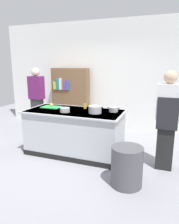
# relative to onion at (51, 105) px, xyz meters

# --- Properties ---
(ground_plane) EXTENTS (10.00, 10.00, 0.00)m
(ground_plane) POSITION_rel_onion_xyz_m (0.60, -0.13, -0.96)
(ground_plane) COLOR gray
(back_wall) EXTENTS (6.40, 0.12, 3.00)m
(back_wall) POSITION_rel_onion_xyz_m (0.60, 1.97, 0.54)
(back_wall) COLOR white
(back_wall) RESTS_ON ground_plane
(counter_island) EXTENTS (1.98, 0.98, 0.90)m
(counter_island) POSITION_rel_onion_xyz_m (0.60, -0.13, -0.49)
(counter_island) COLOR #B7BABF
(counter_island) RESTS_ON ground_plane
(cutting_board) EXTENTS (0.40, 0.28, 0.02)m
(cutting_board) POSITION_rel_onion_xyz_m (0.01, -0.02, -0.05)
(cutting_board) COLOR green
(cutting_board) RESTS_ON counter_island
(onion) EXTENTS (0.07, 0.07, 0.07)m
(onion) POSITION_rel_onion_xyz_m (0.00, 0.00, 0.00)
(onion) COLOR tan
(onion) RESTS_ON cutting_board
(stock_pot) EXTENTS (0.32, 0.25, 0.14)m
(stock_pot) POSITION_rel_onion_xyz_m (1.06, -0.19, 0.02)
(stock_pot) COLOR #B7BABF
(stock_pot) RESTS_ON counter_island
(sauce_pan) EXTENTS (0.24, 0.18, 0.09)m
(sauce_pan) POSITION_rel_onion_xyz_m (1.37, 0.04, -0.01)
(sauce_pan) COLOR #99999E
(sauce_pan) RESTS_ON counter_island
(mixing_bowl) EXTENTS (0.19, 0.19, 0.09)m
(mixing_bowl) POSITION_rel_onion_xyz_m (0.48, -0.31, -0.01)
(mixing_bowl) COLOR #B7BABF
(mixing_bowl) RESTS_ON counter_island
(juice_cup) EXTENTS (0.07, 0.07, 0.10)m
(juice_cup) POSITION_rel_onion_xyz_m (0.72, 0.14, -0.01)
(juice_cup) COLOR yellow
(juice_cup) RESTS_ON counter_island
(trash_bin) EXTENTS (0.48, 0.48, 0.62)m
(trash_bin) POSITION_rel_onion_xyz_m (1.85, -0.97, -0.65)
(trash_bin) COLOR #4C4C51
(trash_bin) RESTS_ON ground_plane
(person_chef) EXTENTS (0.38, 0.25, 1.72)m
(person_chef) POSITION_rel_onion_xyz_m (2.36, -0.20, -0.04)
(person_chef) COLOR black
(person_chef) RESTS_ON ground_plane
(person_guest) EXTENTS (0.38, 0.24, 1.72)m
(person_guest) POSITION_rel_onion_xyz_m (-0.96, 0.86, -0.04)
(person_guest) COLOR #303030
(person_guest) RESTS_ON ground_plane
(bookshelf) EXTENTS (1.10, 0.31, 1.70)m
(bookshelf) POSITION_rel_onion_xyz_m (-0.34, 1.67, -0.10)
(bookshelf) COLOR brown
(bookshelf) RESTS_ON ground_plane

